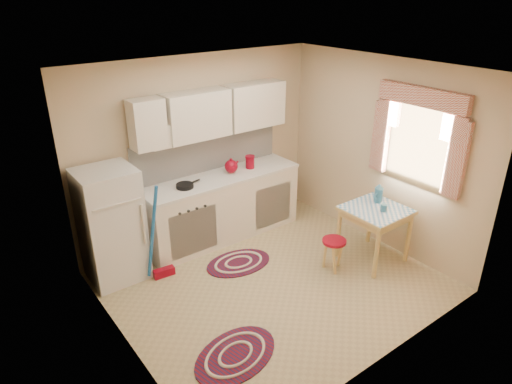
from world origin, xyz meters
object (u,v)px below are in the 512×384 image
Objects in this scene: base_cabinets at (222,208)px; stool at (333,255)px; table at (373,234)px; fridge at (111,225)px.

stool is at bearing -67.78° from base_cabinets.
stool is (0.63, -1.54, -0.23)m from base_cabinets.
base_cabinets reaches higher than stool.
base_cabinets is 1.68m from stool.
fridge is at bearing 149.83° from table.
base_cabinets is 2.07m from table.
fridge is 3.25m from table.
stool is (2.21, -1.49, -0.49)m from fridge.
base_cabinets is at bearing 1.82° from fridge.
fridge is 1.60m from base_cabinets.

